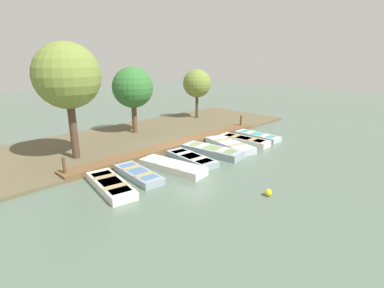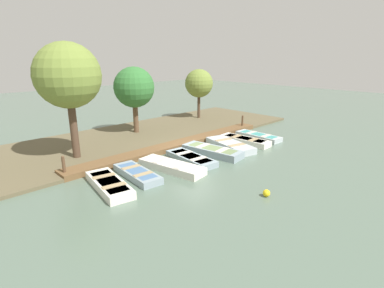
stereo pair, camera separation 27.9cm
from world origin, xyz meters
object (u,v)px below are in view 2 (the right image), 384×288
Objects in this scene: rowboat_1 at (137,174)px; rowboat_6 at (245,140)px; rowboat_7 at (258,136)px; park_tree_far_left at (68,76)px; rowboat_0 at (109,184)px; rowboat_4 at (212,151)px; mooring_post_far at (242,122)px; rowboat_5 at (230,145)px; park_tree_left at (134,88)px; park_tree_center at (199,84)px; rowboat_2 at (172,166)px; rowboat_3 at (191,158)px; mooring_post_near at (64,167)px; buoy at (266,193)px.

rowboat_1 is 0.90× the size of rowboat_6.
rowboat_7 is 0.52× the size of park_tree_far_left.
park_tree_far_left is (-4.51, 0.61, 4.27)m from rowboat_0.
mooring_post_far is (-2.49, 6.20, 0.34)m from rowboat_4.
park_tree_left reaches higher than rowboat_5.
rowboat_2 is at bearing -51.82° from park_tree_center.
park_tree_left is (-6.88, 6.07, 3.13)m from rowboat_0.
rowboat_1 is (-0.22, 1.58, -0.02)m from rowboat_0.
rowboat_1 is 6.64m from rowboat_5.
rowboat_0 is 15.19m from park_tree_center.
rowboat_0 is 0.55× the size of park_tree_far_left.
rowboat_3 is at bearing 91.77° from rowboat_1.
rowboat_5 reaches higher than rowboat_6.
rowboat_3 is 0.97× the size of rowboat_6.
rowboat_3 is 7.55m from park_tree_far_left.
rowboat_6 reaches higher than rowboat_3.
rowboat_1 is 0.83× the size of rowboat_4.
rowboat_2 reaches higher than rowboat_1.
rowboat_7 is 2.95× the size of mooring_post_far.
rowboat_2 is at bearing -73.97° from mooring_post_far.
mooring_post_far is (-2.38, 1.38, 0.39)m from rowboat_7.
rowboat_7 is at bearing 83.57° from rowboat_4.
rowboat_7 is (-0.11, 4.82, -0.05)m from rowboat_4.
rowboat_2 is 0.59× the size of park_tree_far_left.
park_tree_far_left is at bearing -77.05° from park_tree_center.
mooring_post_far is (0.00, 13.64, 0.00)m from mooring_post_near.
buoy is at bearing 48.94° from rowboat_0.
mooring_post_near is at bearing -150.57° from rowboat_0.
rowboat_1 is 11.41m from mooring_post_far.
rowboat_0 is at bearing -140.85° from buoy.
rowboat_3 is 0.89× the size of rowboat_4.
rowboat_0 is 1.10× the size of rowboat_1.
rowboat_7 is 8.89m from buoy.
park_tree_center is (-7.13, 11.38, 2.96)m from rowboat_1.
rowboat_6 is at bearing 77.19° from mooring_post_near.
park_tree_far_left is at bearing -99.54° from mooring_post_far.
rowboat_0 is 9.76m from rowboat_6.
mooring_post_far reaches higher than rowboat_1.
rowboat_4 reaches higher than rowboat_0.
rowboat_0 is 3.31m from rowboat_2.
rowboat_1 is 2.81× the size of mooring_post_far.
rowboat_0 is at bearing -7.73° from park_tree_far_left.
mooring_post_near is at bearing -91.61° from rowboat_5.
mooring_post_near reaches higher than rowboat_0.
buoy is at bearing -35.24° from park_tree_center.
rowboat_3 is at bearing 89.82° from rowboat_2.
park_tree_far_left reaches higher than rowboat_2.
buoy is at bearing 33.62° from mooring_post_near.
mooring_post_near is 4.66m from park_tree_far_left.
rowboat_1 is 4.98m from rowboat_4.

